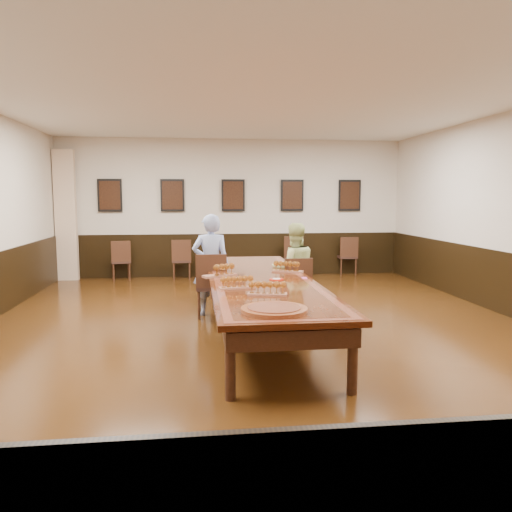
{
  "coord_description": "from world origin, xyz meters",
  "views": [
    {
      "loc": [
        -0.88,
        -6.74,
        1.87
      ],
      "look_at": [
        0.0,
        0.5,
        1.0
      ],
      "focal_mm": 35.0,
      "sensor_mm": 36.0,
      "label": 1
    }
  ],
  "objects": [
    {
      "name": "floor",
      "position": [
        0.0,
        0.0,
        -0.01
      ],
      "size": [
        8.0,
        10.0,
        0.02
      ],
      "primitive_type": "cube",
      "color": "black",
      "rests_on": "ground"
    },
    {
      "name": "ceiling",
      "position": [
        0.0,
        0.0,
        3.21
      ],
      "size": [
        8.0,
        10.0,
        0.02
      ],
      "primitive_type": "cube",
      "color": "white",
      "rests_on": "floor"
    },
    {
      "name": "wall_back",
      "position": [
        0.0,
        5.01,
        1.6
      ],
      "size": [
        8.0,
        0.02,
        3.2
      ],
      "primitive_type": "cube",
      "color": "beige",
      "rests_on": "floor"
    },
    {
      "name": "wall_front",
      "position": [
        0.0,
        -5.01,
        1.6
      ],
      "size": [
        8.0,
        0.02,
        3.2
      ],
      "primitive_type": "cube",
      "color": "beige",
      "rests_on": "floor"
    },
    {
      "name": "chair_man",
      "position": [
        -0.65,
        0.96,
        0.5
      ],
      "size": [
        0.48,
        0.52,
        1.0
      ],
      "primitive_type": null,
      "rotation": [
        0.0,
        0.0,
        3.13
      ],
      "color": "black",
      "rests_on": "floor"
    },
    {
      "name": "chair_woman",
      "position": [
        0.67,
        0.88,
        0.47
      ],
      "size": [
        0.46,
        0.49,
        0.93
      ],
      "primitive_type": null,
      "rotation": [
        0.0,
        0.0,
        3.19
      ],
      "color": "black",
      "rests_on": "floor"
    },
    {
      "name": "spare_chair_a",
      "position": [
        -2.56,
        4.68,
        0.45
      ],
      "size": [
        0.5,
        0.53,
        0.9
      ],
      "primitive_type": null,
      "rotation": [
        0.0,
        0.0,
        3.33
      ],
      "color": "black",
      "rests_on": "floor"
    },
    {
      "name": "spare_chair_b",
      "position": [
        -1.21,
        4.6,
        0.46
      ],
      "size": [
        0.43,
        0.47,
        0.91
      ],
      "primitive_type": null,
      "rotation": [
        0.0,
        0.0,
        3.16
      ],
      "color": "black",
      "rests_on": "floor"
    },
    {
      "name": "spare_chair_c",
      "position": [
        1.41,
        4.72,
        0.48
      ],
      "size": [
        0.55,
        0.58,
        0.95
      ],
      "primitive_type": null,
      "rotation": [
        0.0,
        0.0,
        2.9
      ],
      "color": "black",
      "rests_on": "floor"
    },
    {
      "name": "spare_chair_d",
      "position": [
        2.73,
        4.82,
        0.46
      ],
      "size": [
        0.46,
        0.49,
        0.92
      ],
      "primitive_type": null,
      "rotation": [
        0.0,
        0.0,
        3.08
      ],
      "color": "black",
      "rests_on": "floor"
    },
    {
      "name": "person_man",
      "position": [
        -0.65,
        1.07,
        0.8
      ],
      "size": [
        0.59,
        0.39,
        1.6
      ],
      "primitive_type": "imported",
      "rotation": [
        0.0,
        0.0,
        3.13
      ],
      "color": "#4A67BB",
      "rests_on": "floor"
    },
    {
      "name": "person_woman",
      "position": [
        0.67,
        0.97,
        0.73
      ],
      "size": [
        0.75,
        0.59,
        1.46
      ],
      "primitive_type": "imported",
      "rotation": [
        0.0,
        0.0,
        3.19
      ],
      "color": "#C7D283",
      "rests_on": "floor"
    },
    {
      "name": "pink_phone",
      "position": [
        0.6,
        -0.1,
        0.76
      ],
      "size": [
        0.07,
        0.13,
        0.01
      ],
      "primitive_type": "cube",
      "rotation": [
        0.0,
        0.0,
        -0.07
      ],
      "color": "#E74DA4",
      "rests_on": "conference_table"
    },
    {
      "name": "curtain",
      "position": [
        -3.75,
        4.82,
        1.45
      ],
      "size": [
        0.45,
        0.18,
        2.9
      ],
      "primitive_type": "cube",
      "color": "#CCA98C",
      "rests_on": "floor"
    },
    {
      "name": "wainscoting",
      "position": [
        0.0,
        0.0,
        0.5
      ],
      "size": [
        8.0,
        10.0,
        1.0
      ],
      "color": "black",
      "rests_on": "floor"
    },
    {
      "name": "conference_table",
      "position": [
        0.0,
        0.0,
        0.61
      ],
      "size": [
        1.4,
        5.0,
        0.76
      ],
      "color": "black",
      "rests_on": "floor"
    },
    {
      "name": "posters",
      "position": [
        0.0,
        4.94,
        1.9
      ],
      "size": [
        6.14,
        0.04,
        0.74
      ],
      "color": "black",
      "rests_on": "wall_back"
    },
    {
      "name": "flight_a",
      "position": [
        -0.53,
        0.19,
        0.84
      ],
      "size": [
        0.51,
        0.34,
        0.18
      ],
      "color": "brown",
      "rests_on": "conference_table"
    },
    {
      "name": "flight_b",
      "position": [
        0.47,
        0.47,
        0.83
      ],
      "size": [
        0.47,
        0.31,
        0.17
      ],
      "color": "brown",
      "rests_on": "conference_table"
    },
    {
      "name": "flight_c",
      "position": [
        -0.39,
        -0.77,
        0.83
      ],
      "size": [
        0.45,
        0.21,
        0.16
      ],
      "color": "brown",
      "rests_on": "conference_table"
    },
    {
      "name": "flight_d",
      "position": [
        -0.08,
        -1.22,
        0.83
      ],
      "size": [
        0.47,
        0.21,
        0.17
      ],
      "color": "brown",
      "rests_on": "conference_table"
    },
    {
      "name": "red_plate_grp",
      "position": [
        0.19,
        -0.2,
        0.76
      ],
      "size": [
        0.19,
        0.19,
        0.03
      ],
      "color": "red",
      "rests_on": "conference_table"
    },
    {
      "name": "carved_platter",
      "position": [
        -0.13,
        -2.03,
        0.77
      ],
      "size": [
        0.79,
        0.79,
        0.05
      ],
      "color": "#632A13",
      "rests_on": "conference_table"
    }
  ]
}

